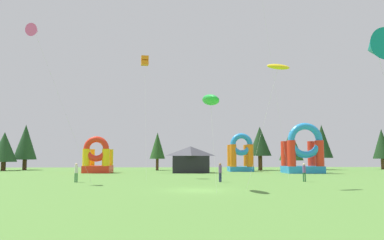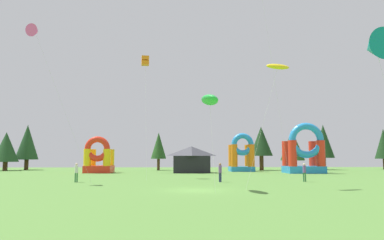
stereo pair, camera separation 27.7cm
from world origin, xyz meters
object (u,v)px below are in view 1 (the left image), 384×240
(person_midfield, at_px, (304,171))
(kite_green_parafoil, at_px, (211,100))
(kite_teal_delta, at_px, (376,47))
(person_near_camera, at_px, (220,171))
(festival_tent, at_px, (190,160))
(kite_pink_delta, at_px, (34,31))
(person_far_side, at_px, (76,171))
(kite_yellow_parafoil, at_px, (278,67))
(inflatable_yellow_castle, at_px, (98,160))
(inflatable_blue_arch, at_px, (303,154))
(inflatable_red_slide, at_px, (240,156))
(kite_orange_box, at_px, (145,61))

(person_midfield, bearing_deg, kite_green_parafoil, 51.33)
(kite_teal_delta, xyz_separation_m, person_near_camera, (-9.05, 13.22, -8.81))
(kite_green_parafoil, bearing_deg, festival_tent, 90.21)
(kite_pink_delta, height_order, person_far_side, kite_pink_delta)
(kite_yellow_parafoil, xyz_separation_m, person_midfield, (4.50, 7.28, -8.83))
(kite_green_parafoil, relative_size, inflatable_yellow_castle, 1.32)
(festival_tent, bearing_deg, inflatable_blue_arch, -7.01)
(inflatable_blue_arch, distance_m, inflatable_red_slide, 11.07)
(kite_orange_box, bearing_deg, festival_tent, 64.53)
(kite_pink_delta, distance_m, inflatable_yellow_castle, 26.05)
(inflatable_blue_arch, bearing_deg, kite_pink_delta, -149.42)
(person_midfield, xyz_separation_m, inflatable_red_slide, (-1.68, 26.38, 1.45))
(person_near_camera, relative_size, person_far_side, 1.00)
(kite_teal_delta, bearing_deg, inflatable_blue_arch, 79.30)
(kite_orange_box, distance_m, festival_tent, 18.99)
(person_midfield, xyz_separation_m, inflatable_yellow_castle, (-24.88, 21.80, 0.87))
(kite_pink_delta, xyz_separation_m, kite_yellow_parafoil, (22.41, -6.55, -4.95))
(kite_pink_delta, distance_m, person_far_side, 14.43)
(kite_pink_delta, bearing_deg, inflatable_blue_arch, 30.58)
(person_near_camera, relative_size, person_midfield, 1.01)
(inflatable_yellow_castle, bearing_deg, kite_yellow_parafoil, -54.97)
(person_far_side, bearing_deg, kite_pink_delta, -13.72)
(person_far_side, bearing_deg, kite_orange_box, -154.01)
(kite_orange_box, distance_m, inflatable_red_slide, 26.42)
(inflatable_blue_arch, bearing_deg, person_near_camera, -128.40)
(kite_yellow_parafoil, relative_size, person_near_camera, 5.48)
(person_near_camera, bearing_deg, kite_teal_delta, 91.14)
(kite_pink_delta, relative_size, kite_orange_box, 1.05)
(kite_green_parafoil, distance_m, person_midfield, 14.98)
(person_far_side, relative_size, inflatable_yellow_castle, 0.34)
(inflatable_red_slide, bearing_deg, kite_pink_delta, -132.94)
(kite_green_parafoil, distance_m, kite_yellow_parafoil, 6.91)
(kite_teal_delta, xyz_separation_m, inflatable_blue_arch, (6.12, 32.36, -7.05))
(kite_teal_delta, relative_size, kite_yellow_parafoil, 1.07)
(kite_green_parafoil, height_order, kite_yellow_parafoil, kite_yellow_parafoil)
(kite_yellow_parafoil, xyz_separation_m, inflatable_red_slide, (2.82, 33.66, -7.38))
(kite_green_parafoil, distance_m, kite_orange_box, 19.86)
(festival_tent, bearing_deg, kite_pink_delta, -126.84)
(kite_green_parafoil, distance_m, kite_pink_delta, 20.26)
(kite_teal_delta, relative_size, person_midfield, 5.96)
(inflatable_red_slide, relative_size, festival_tent, 1.15)
(kite_pink_delta, relative_size, festival_tent, 2.79)
(inflatable_blue_arch, bearing_deg, festival_tent, 172.99)
(person_midfield, height_order, person_far_side, person_far_side)
(kite_teal_delta, distance_m, inflatable_red_slide, 40.38)
(person_midfield, height_order, inflatable_red_slide, inflatable_red_slide)
(festival_tent, bearing_deg, kite_orange_box, -115.47)
(kite_green_parafoil, height_order, inflatable_blue_arch, inflatable_blue_arch)
(person_near_camera, height_order, person_midfield, person_near_camera)
(person_far_side, bearing_deg, inflatable_blue_arch, -174.02)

